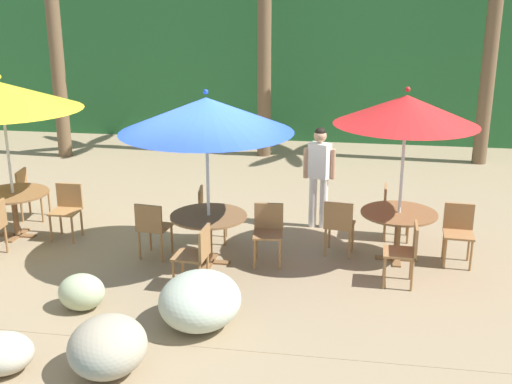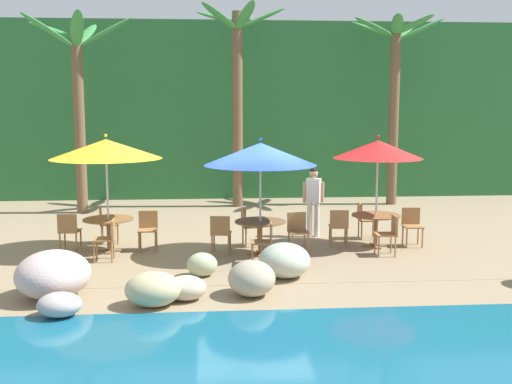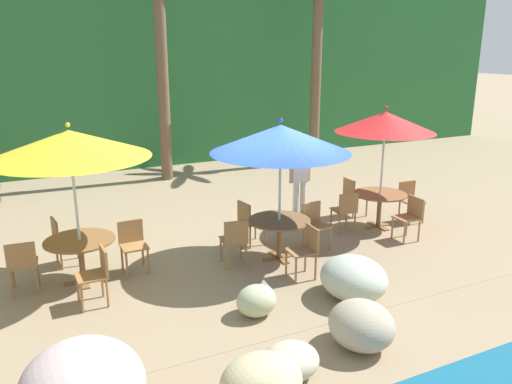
{
  "view_description": "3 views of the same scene",
  "coord_description": "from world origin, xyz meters",
  "views": [
    {
      "loc": [
        2.18,
        -8.71,
        3.8
      ],
      "look_at": [
        0.75,
        0.15,
        0.97
      ],
      "focal_mm": 44.98,
      "sensor_mm": 36.0,
      "label": 1
    },
    {
      "loc": [
        -0.98,
        -13.51,
        3.24
      ],
      "look_at": [
        0.06,
        -0.18,
        1.35
      ],
      "focal_mm": 43.92,
      "sensor_mm": 36.0,
      "label": 2
    },
    {
      "loc": [
        -3.92,
        -7.73,
        3.66
      ],
      "look_at": [
        -0.14,
        0.06,
        1.18
      ],
      "focal_mm": 35.47,
      "sensor_mm": 36.0,
      "label": 3
    }
  ],
  "objects": [
    {
      "name": "chair_red_inland",
      "position": [
        2.77,
        1.09,
        0.51
      ],
      "size": [
        0.44,
        0.44,
        0.87
      ],
      "color": "#9E7042",
      "rests_on": "ground"
    },
    {
      "name": "chair_blue_left",
      "position": [
        -0.71,
        -0.29,
        0.51
      ],
      "size": [
        0.47,
        0.48,
        0.87
      ],
      "color": "#9E7042",
      "rests_on": "ground"
    },
    {
      "name": "chair_yellow_inland",
      "position": [
        -3.36,
        1.06,
        0.51
      ],
      "size": [
        0.48,
        0.47,
        0.87
      ],
      "color": "#9E7042",
      "rests_on": "ground"
    },
    {
      "name": "terrace_deck",
      "position": [
        0.0,
        0.0,
        0.0
      ],
      "size": [
        18.0,
        5.2,
        0.01
      ],
      "color": "#937F60",
      "rests_on": "ground"
    },
    {
      "name": "chair_blue_right",
      "position": [
        0.18,
        -1.17,
        0.51
      ],
      "size": [
        0.45,
        0.45,
        0.87
      ],
      "color": "#9E7042",
      "rests_on": "ground"
    },
    {
      "name": "umbrella_red",
      "position": [
        2.83,
        0.24,
        2.23
      ],
      "size": [
        2.01,
        2.01,
        2.55
      ],
      "color": "silver",
      "rests_on": "ground"
    },
    {
      "name": "chair_yellow_seaward",
      "position": [
        -2.32,
        0.33,
        0.51
      ],
      "size": [
        0.43,
        0.43,
        0.87
      ],
      "color": "#9E7042",
      "rests_on": "ground"
    },
    {
      "name": "chair_red_right",
      "position": [
        2.9,
        -0.61,
        0.51
      ],
      "size": [
        0.44,
        0.43,
        0.87
      ],
      "color": "#9E7042",
      "rests_on": "ground"
    },
    {
      "name": "chair_blue_seaward",
      "position": [
        0.98,
        -0.15,
        0.51
      ],
      "size": [
        0.46,
        0.46,
        0.87
      ],
      "color": "#9E7042",
      "rests_on": "ground"
    },
    {
      "name": "dining_table_red",
      "position": [
        2.83,
        0.24,
        0.61
      ],
      "size": [
        1.1,
        1.1,
        0.74
      ],
      "color": "brown",
      "rests_on": "ground"
    },
    {
      "name": "foliage_backdrop",
      "position": [
        0.0,
        9.0,
        3.0
      ],
      "size": [
        28.0,
        2.4,
        6.0
      ],
      "color": "#286633",
      "rests_on": "ground"
    },
    {
      "name": "ground_plane",
      "position": [
        0.0,
        0.0,
        0.0
      ],
      "size": [
        120.0,
        120.0,
        0.0
      ],
      "primitive_type": "plane",
      "color": "#937F60"
    },
    {
      "name": "umbrella_blue",
      "position": [
        0.14,
        -0.32,
        2.18
      ],
      "size": [
        2.41,
        2.41,
        2.53
      ],
      "color": "silver",
      "rests_on": "ground"
    },
    {
      "name": "umbrella_yellow",
      "position": [
        -3.17,
        0.22,
        2.27
      ],
      "size": [
        2.42,
        2.42,
        2.6
      ],
      "color": "silver",
      "rests_on": "ground"
    },
    {
      "name": "chair_blue_inland",
      "position": [
        -0.07,
        0.51,
        0.51
      ],
      "size": [
        0.48,
        0.48,
        0.87
      ],
      "color": "#9E7042",
      "rests_on": "ground"
    },
    {
      "name": "chair_red_left",
      "position": [
        1.98,
        0.25,
        0.51
      ],
      "size": [
        0.47,
        0.47,
        0.87
      ],
      "color": "#9E7042",
      "rests_on": "ground"
    },
    {
      "name": "dining_table_blue",
      "position": [
        0.14,
        -0.32,
        0.61
      ],
      "size": [
        1.1,
        1.1,
        0.74
      ],
      "color": "brown",
      "rests_on": "ground"
    },
    {
      "name": "chair_red_seaward",
      "position": [
        3.68,
        0.28,
        0.51
      ],
      "size": [
        0.44,
        0.45,
        0.87
      ],
      "color": "#9E7042",
      "rests_on": "ground"
    },
    {
      "name": "waiter_in_white",
      "position": [
        1.59,
        1.44,
        0.99
      ],
      "size": [
        0.52,
        0.32,
        1.7
      ],
      "color": "white",
      "rests_on": "ground"
    },
    {
      "name": "rock_seawall",
      "position": [
        0.49,
        -2.93,
        0.31
      ],
      "size": [
        15.81,
        2.86,
        0.8
      ],
      "color": "#B6C2AB",
      "rests_on": "ground"
    },
    {
      "name": "dining_table_yellow",
      "position": [
        -3.17,
        0.22,
        0.61
      ],
      "size": [
        1.1,
        1.1,
        0.74
      ],
      "color": "brown",
      "rests_on": "ground"
    }
  ]
}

